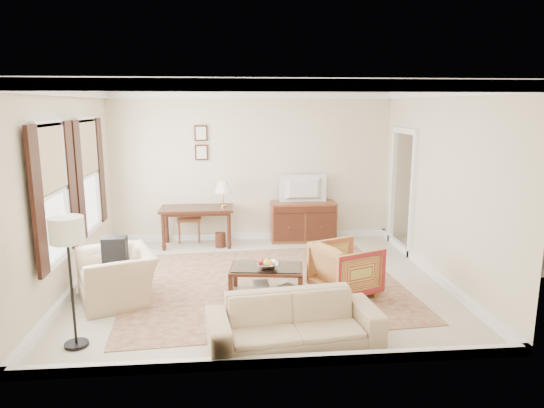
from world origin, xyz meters
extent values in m
cube|color=beige|center=(0.00, 0.00, 0.00)|extent=(5.50, 5.00, 0.01)
cube|color=white|center=(0.00, 0.00, 2.90)|extent=(5.50, 5.00, 0.01)
cube|color=beige|center=(0.00, 2.50, 1.45)|extent=(5.50, 0.01, 2.90)
cube|color=beige|center=(0.00, -2.50, 1.45)|extent=(5.50, 0.01, 2.90)
cube|color=beige|center=(-2.75, 0.00, 1.45)|extent=(0.01, 5.00, 2.90)
cube|color=beige|center=(2.75, 0.00, 1.45)|extent=(0.01, 5.00, 2.90)
cube|color=beige|center=(4.25, 1.15, 0.00)|extent=(3.00, 2.70, 0.01)
cube|color=maroon|center=(0.04, -0.13, 0.01)|extent=(4.31, 3.77, 0.01)
cube|color=#3F1D12|center=(-1.08, 2.06, 0.72)|extent=(1.37, 0.69, 0.05)
cylinder|color=#3F1D12|center=(-1.68, 1.79, 0.35)|extent=(0.07, 0.07, 0.70)
cylinder|color=#3F1D12|center=(-0.47, 1.79, 0.35)|extent=(0.07, 0.07, 0.70)
cylinder|color=#3F1D12|center=(-1.68, 2.32, 0.35)|extent=(0.07, 0.07, 0.70)
cylinder|color=#3F1D12|center=(-0.47, 2.32, 0.35)|extent=(0.07, 0.07, 0.70)
cube|color=brown|center=(0.99, 2.23, 0.39)|extent=(1.27, 0.49, 0.78)
imported|color=black|center=(0.99, 2.21, 1.22)|extent=(0.88, 0.51, 0.12)
cube|color=#3F1D12|center=(0.05, -0.53, 0.39)|extent=(1.08, 0.72, 0.04)
cube|color=silver|center=(0.05, -0.53, 0.42)|extent=(1.02, 0.66, 0.01)
cube|color=silver|center=(0.05, -0.53, 0.14)|extent=(0.99, 0.63, 0.02)
cube|color=#3F1D12|center=(-0.46, -0.73, 0.19)|extent=(0.07, 0.07, 0.39)
cube|color=#3F1D12|center=(0.48, -0.86, 0.19)|extent=(0.07, 0.07, 0.39)
cube|color=#3F1D12|center=(-0.39, -0.20, 0.19)|extent=(0.07, 0.07, 0.39)
cube|color=#3F1D12|center=(0.56, -0.33, 0.19)|extent=(0.07, 0.07, 0.39)
imported|color=silver|center=(0.06, -0.60, 0.48)|extent=(0.42, 0.42, 0.10)
imported|color=brown|center=(-0.14, -0.52, 0.17)|extent=(0.28, 0.05, 0.38)
imported|color=brown|center=(0.24, -0.59, 0.17)|extent=(0.20, 0.23, 0.38)
imported|color=maroon|center=(1.17, -0.57, 0.41)|extent=(0.99, 1.02, 0.82)
imported|color=#CEAA8B|center=(-2.01, -0.54, 0.47)|extent=(1.05, 1.26, 0.94)
cube|color=black|center=(-2.04, -0.44, 0.72)|extent=(0.37, 0.39, 0.40)
imported|color=#CEAA8B|center=(0.24, -2.00, 0.38)|extent=(1.98, 0.79, 0.75)
cylinder|color=black|center=(-2.19, -1.83, 0.02)|extent=(0.26, 0.26, 0.04)
cylinder|color=black|center=(-2.19, -1.83, 0.64)|extent=(0.03, 0.03, 1.25)
cylinder|color=silver|center=(-2.19, -1.83, 1.34)|extent=(0.37, 0.37, 0.28)
camera|label=1|loc=(-0.45, -7.00, 2.65)|focal=32.00mm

